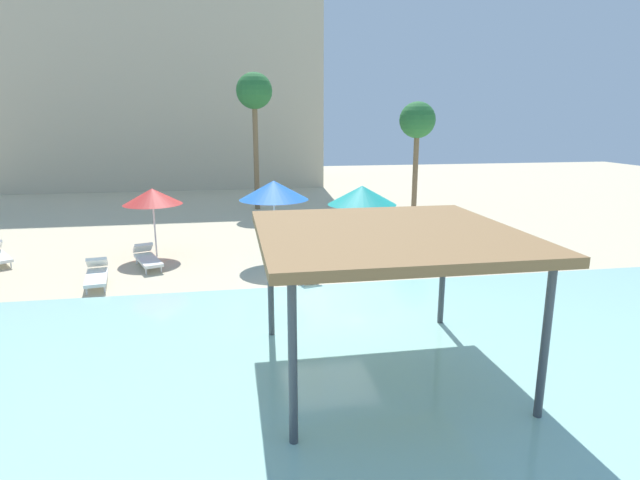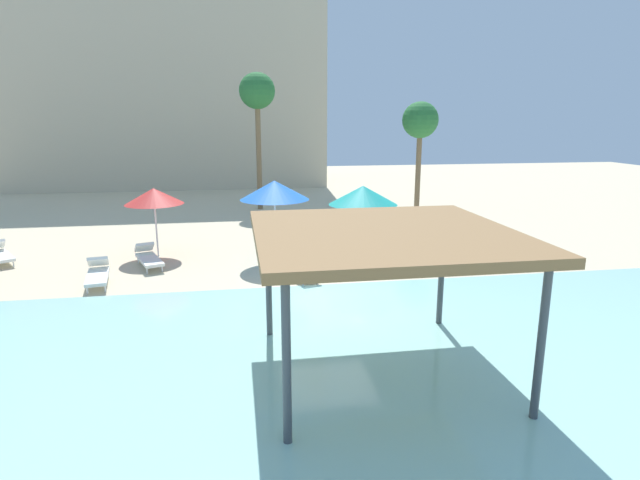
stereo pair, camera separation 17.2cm
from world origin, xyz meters
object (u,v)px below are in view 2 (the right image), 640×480
(palm_tree_0, at_px, (420,122))
(palm_tree_1, at_px, (257,95))
(lounge_chair_1, at_px, (98,273))
(lounge_chair_5, at_px, (402,250))
(beach_umbrella_blue_0, at_px, (274,190))
(shade_pavilion, at_px, (384,238))
(lounge_chair_6, at_px, (453,244))
(beach_umbrella_red_2, at_px, (154,196))
(lounge_chair_4, at_px, (148,257))
(lounge_chair_0, at_px, (300,267))
(beach_umbrella_teal_3, at_px, (363,195))

(palm_tree_0, bearing_deg, palm_tree_1, 167.69)
(lounge_chair_1, xyz_separation_m, palm_tree_1, (5.53, 12.43, 5.76))
(lounge_chair_5, bearing_deg, beach_umbrella_blue_0, -106.07)
(shade_pavilion, relative_size, lounge_chair_6, 2.44)
(lounge_chair_1, distance_m, palm_tree_0, 18.03)
(beach_umbrella_red_2, bearing_deg, palm_tree_0, 31.20)
(palm_tree_0, xyz_separation_m, palm_tree_1, (-8.39, 1.83, 1.41))
(beach_umbrella_red_2, distance_m, lounge_chair_4, 2.28)
(lounge_chair_0, bearing_deg, shade_pavilion, -6.85)
(beach_umbrella_blue_0, height_order, lounge_chair_1, beach_umbrella_blue_0)
(beach_umbrella_blue_0, xyz_separation_m, lounge_chair_4, (-4.32, 0.17, -2.20))
(beach_umbrella_red_2, height_order, lounge_chair_5, beach_umbrella_red_2)
(lounge_chair_4, bearing_deg, beach_umbrella_teal_3, 69.23)
(shade_pavilion, distance_m, palm_tree_0, 18.81)
(shade_pavilion, xyz_separation_m, lounge_chair_0, (-0.82, 6.41, -2.39))
(lounge_chair_4, bearing_deg, lounge_chair_0, 46.79)
(lounge_chair_6, bearing_deg, beach_umbrella_teal_3, -63.59)
(beach_umbrella_red_2, relative_size, palm_tree_0, 0.43)
(beach_umbrella_blue_0, xyz_separation_m, lounge_chair_1, (-5.53, -1.54, -2.20))
(shade_pavilion, height_order, beach_umbrella_red_2, shade_pavilion)
(lounge_chair_1, bearing_deg, beach_umbrella_teal_3, 90.91)
(beach_umbrella_blue_0, relative_size, beach_umbrella_red_2, 1.15)
(lounge_chair_1, bearing_deg, lounge_chair_4, 134.47)
(lounge_chair_5, distance_m, palm_tree_0, 11.13)
(lounge_chair_0, xyz_separation_m, palm_tree_0, (7.78, 10.95, 4.35))
(lounge_chair_5, bearing_deg, lounge_chair_4, -104.66)
(lounge_chair_0, bearing_deg, lounge_chair_1, -107.46)
(lounge_chair_6, relative_size, palm_tree_1, 0.27)
(lounge_chair_1, bearing_deg, lounge_chair_5, 86.50)
(shade_pavilion, bearing_deg, beach_umbrella_blue_0, 99.75)
(lounge_chair_5, xyz_separation_m, lounge_chair_6, (2.19, 0.66, 0.00))
(lounge_chair_4, xyz_separation_m, lounge_chair_5, (8.78, -0.57, 0.00))
(beach_umbrella_blue_0, distance_m, lounge_chair_0, 2.96)
(beach_umbrella_teal_3, distance_m, lounge_chair_0, 3.77)
(shade_pavilion, height_order, lounge_chair_0, shade_pavilion)
(lounge_chair_4, height_order, lounge_chair_6, same)
(lounge_chair_4, relative_size, palm_tree_0, 0.34)
(shade_pavilion, bearing_deg, lounge_chair_5, 68.96)
(beach_umbrella_teal_3, xyz_separation_m, lounge_chair_1, (-8.66, -1.67, -1.93))
(shade_pavilion, relative_size, palm_tree_0, 0.84)
(shade_pavilion, height_order, palm_tree_0, palm_tree_0)
(lounge_chair_5, bearing_deg, lounge_chair_6, 95.69)
(beach_umbrella_teal_3, distance_m, lounge_chair_6, 4.02)
(beach_umbrella_red_2, height_order, beach_umbrella_teal_3, beach_umbrella_teal_3)
(lounge_chair_4, bearing_deg, shade_pavilion, 13.63)
(beach_umbrella_teal_3, relative_size, lounge_chair_0, 1.31)
(beach_umbrella_blue_0, height_order, lounge_chair_5, beach_umbrella_blue_0)
(lounge_chair_1, distance_m, palm_tree_1, 14.77)
(lounge_chair_5, height_order, palm_tree_0, palm_tree_0)
(beach_umbrella_blue_0, relative_size, lounge_chair_1, 1.45)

